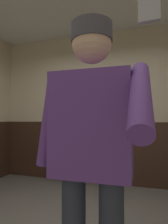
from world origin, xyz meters
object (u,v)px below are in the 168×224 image
at_px(urinal_middle, 99,142).
at_px(cell_phone, 149,2).
at_px(urinal_left, 61,140).
at_px(person, 92,145).

relative_size(urinal_middle, cell_phone, 11.27).
distance_m(urinal_left, person, 2.63).
bearing_deg(person, cell_phone, -59.42).
xyz_separation_m(urinal_middle, cell_phone, (0.76, -2.82, 0.74)).
xyz_separation_m(urinal_left, cell_phone, (1.51, -2.82, 0.74)).
bearing_deg(urinal_left, cell_phone, -61.92).
bearing_deg(cell_phone, person, 124.53).
bearing_deg(urinal_middle, cell_phone, -75.01).
bearing_deg(cell_phone, urinal_middle, 108.94).
relative_size(urinal_middle, person, 0.71).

